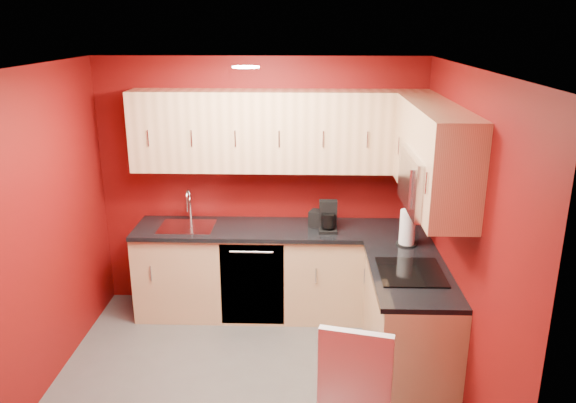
# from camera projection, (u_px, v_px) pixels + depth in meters

# --- Properties ---
(floor) EXTENTS (3.20, 3.20, 0.00)m
(floor) POSITION_uv_depth(u_px,v_px,m) (249.00, 383.00, 4.55)
(floor) COLOR #4D4A48
(floor) RESTS_ON ground
(ceiling) EXTENTS (3.20, 3.20, 0.00)m
(ceiling) POSITION_uv_depth(u_px,v_px,m) (241.00, 68.00, 3.79)
(ceiling) COLOR white
(ceiling) RESTS_ON wall_back
(wall_back) EXTENTS (3.20, 0.00, 3.20)m
(wall_back) POSITION_uv_depth(u_px,v_px,m) (261.00, 185.00, 5.60)
(wall_back) COLOR #600909
(wall_back) RESTS_ON floor
(wall_front) EXTENTS (3.20, 0.00, 3.20)m
(wall_front) POSITION_uv_depth(u_px,v_px,m) (214.00, 353.00, 2.74)
(wall_front) COLOR #600909
(wall_front) RESTS_ON floor
(wall_left) EXTENTS (0.00, 3.00, 3.00)m
(wall_left) POSITION_uv_depth(u_px,v_px,m) (34.00, 238.00, 4.22)
(wall_left) COLOR #600909
(wall_left) RESTS_ON floor
(wall_right) EXTENTS (0.00, 3.00, 3.00)m
(wall_right) POSITION_uv_depth(u_px,v_px,m) (462.00, 243.00, 4.12)
(wall_right) COLOR #600909
(wall_right) RESTS_ON floor
(base_cabinets_back) EXTENTS (2.80, 0.60, 0.87)m
(base_cabinets_back) POSITION_uv_depth(u_px,v_px,m) (280.00, 272.00, 5.56)
(base_cabinets_back) COLOR tan
(base_cabinets_back) RESTS_ON floor
(base_cabinets_right) EXTENTS (0.60, 1.30, 0.87)m
(base_cabinets_right) POSITION_uv_depth(u_px,v_px,m) (408.00, 323.00, 4.62)
(base_cabinets_right) COLOR tan
(base_cabinets_right) RESTS_ON floor
(countertop_back) EXTENTS (2.80, 0.63, 0.04)m
(countertop_back) POSITION_uv_depth(u_px,v_px,m) (280.00, 230.00, 5.40)
(countertop_back) COLOR black
(countertop_back) RESTS_ON base_cabinets_back
(countertop_right) EXTENTS (0.63, 1.27, 0.04)m
(countertop_right) POSITION_uv_depth(u_px,v_px,m) (410.00, 273.00, 4.47)
(countertop_right) COLOR black
(countertop_right) RESTS_ON base_cabinets_right
(upper_cabinets_back) EXTENTS (2.80, 0.35, 0.75)m
(upper_cabinets_back) POSITION_uv_depth(u_px,v_px,m) (280.00, 131.00, 5.25)
(upper_cabinets_back) COLOR #DFAE7E
(upper_cabinets_back) RESTS_ON wall_back
(upper_cabinets_right) EXTENTS (0.35, 1.55, 0.75)m
(upper_cabinets_right) POSITION_uv_depth(u_px,v_px,m) (432.00, 145.00, 4.35)
(upper_cabinets_right) COLOR #DFAE7E
(upper_cabinets_right) RESTS_ON wall_right
(microwave) EXTENTS (0.42, 0.76, 0.42)m
(microwave) POSITION_uv_depth(u_px,v_px,m) (433.00, 181.00, 4.20)
(microwave) COLOR silver
(microwave) RESTS_ON upper_cabinets_right
(cooktop) EXTENTS (0.50, 0.55, 0.01)m
(cooktop) POSITION_uv_depth(u_px,v_px,m) (411.00, 272.00, 4.43)
(cooktop) COLOR black
(cooktop) RESTS_ON countertop_right
(sink) EXTENTS (0.52, 0.42, 0.35)m
(sink) POSITION_uv_depth(u_px,v_px,m) (187.00, 223.00, 5.43)
(sink) COLOR silver
(sink) RESTS_ON countertop_back
(dishwasher_front) EXTENTS (0.60, 0.02, 0.82)m
(dishwasher_front) POSITION_uv_depth(u_px,v_px,m) (252.00, 285.00, 5.29)
(dishwasher_front) COLOR black
(dishwasher_front) RESTS_ON base_cabinets_back
(downlight) EXTENTS (0.20, 0.20, 0.01)m
(downlight) POSITION_uv_depth(u_px,v_px,m) (246.00, 67.00, 4.08)
(downlight) COLOR white
(downlight) RESTS_ON ceiling
(coffee_maker) EXTENTS (0.17, 0.23, 0.28)m
(coffee_maker) POSITION_uv_depth(u_px,v_px,m) (328.00, 217.00, 5.27)
(coffee_maker) COLOR black
(coffee_maker) RESTS_ON countertop_back
(napkin_holder) EXTENTS (0.19, 0.19, 0.16)m
(napkin_holder) POSITION_uv_depth(u_px,v_px,m) (318.00, 219.00, 5.41)
(napkin_holder) COLOR black
(napkin_holder) RESTS_ON countertop_back
(paper_towel) EXTENTS (0.23, 0.23, 0.32)m
(paper_towel) POSITION_uv_depth(u_px,v_px,m) (407.00, 228.00, 4.94)
(paper_towel) COLOR white
(paper_towel) RESTS_ON countertop_right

